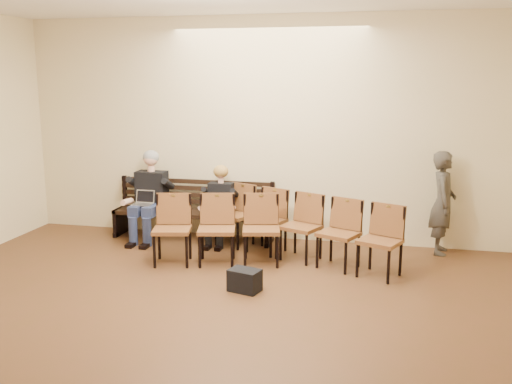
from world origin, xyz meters
TOP-DOWN VIEW (x-y plane):
  - room_walls at (0.00, 0.79)m, footprint 8.02×10.01m
  - bench at (-1.16, 4.65)m, footprint 2.60×0.90m
  - seated_man at (-1.83, 4.53)m, footprint 0.60×0.83m
  - seated_woman at (-0.68, 4.53)m, footprint 0.47×0.64m
  - laptop at (-1.87, 4.31)m, footprint 0.33×0.27m
  - water_bottle at (-0.60, 4.28)m, footprint 0.08×0.08m
  - bag at (0.20, 2.63)m, footprint 0.43×0.35m
  - passerby at (2.66, 4.75)m, footprint 0.46×0.67m
  - chair_row_front at (0.68, 4.00)m, footprint 2.87×1.63m
  - chair_row_back at (-0.43, 3.55)m, footprint 1.82×0.90m

SIDE VIEW (x-z plane):
  - bag at x=0.20m, z-range 0.00..0.27m
  - bench at x=-1.16m, z-range 0.00..0.45m
  - chair_row_front at x=0.68m, z-range 0.00..0.95m
  - chair_row_back at x=-0.43m, z-range 0.00..0.97m
  - seated_woman at x=-0.68m, z-range 0.00..1.08m
  - laptop at x=-1.87m, z-range 0.45..0.67m
  - water_bottle at x=-0.60m, z-range 0.45..0.69m
  - seated_man at x=-1.83m, z-range 0.00..1.44m
  - passerby at x=2.66m, z-range 0.00..1.75m
  - room_walls at x=0.00m, z-range 0.78..4.29m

